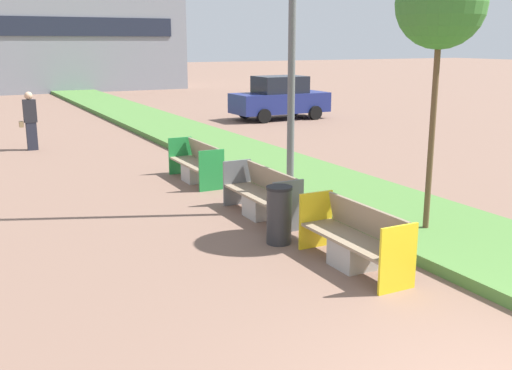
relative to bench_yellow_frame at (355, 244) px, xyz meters
name	(u,v)px	position (x,y,z in m)	size (l,w,h in m)	color
planter_grass_strip	(247,157)	(2.26, 8.17, -0.28)	(2.80, 120.00, 0.18)	#4C7A38
building_backdrop	(70,33)	(3.06, 37.84, 3.49)	(14.55, 7.79, 7.71)	gray
bench_yellow_frame	(355,244)	(0.00, 0.00, 0.00)	(0.65, 2.08, 0.94)	#ADA8A0
bench_grey_frame	(262,198)	(0.00, 2.97, 0.00)	(0.65, 2.14, 0.94)	#ADA8A0
bench_green_frame	(197,167)	(0.00, 6.38, 0.00)	(0.65, 2.09, 0.94)	#ADA8A0
litter_bin	(279,215)	(-0.47, 1.47, 0.13)	(0.44, 0.44, 0.98)	#2D2D30
sapling_tree_near	(441,5)	(1.94, 0.57, 3.52)	(1.45, 1.45, 4.64)	brown
pedestrian_walking	(30,120)	(-2.97, 12.78, 0.56)	(0.53, 0.24, 1.81)	#232633
parked_car_distant	(280,98)	(7.70, 15.91, 0.55)	(4.22, 2.00, 1.86)	navy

